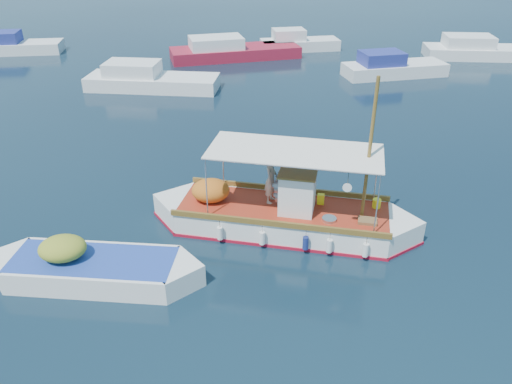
{
  "coord_description": "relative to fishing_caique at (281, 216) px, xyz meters",
  "views": [
    {
      "loc": [
        -2.18,
        -13.25,
        9.21
      ],
      "look_at": [
        -1.29,
        0.0,
        1.82
      ],
      "focal_mm": 35.0,
      "sensor_mm": 36.0,
      "label": 1
    }
  ],
  "objects": [
    {
      "name": "bg_boat_nw",
      "position": [
        -6.25,
        15.86,
        0.0
      ],
      "size": [
        8.12,
        3.72,
        1.8
      ],
      "rotation": [
        0.0,
        0.0,
        -0.17
      ],
      "color": "silver",
      "rests_on": "ground"
    },
    {
      "name": "bg_boat_far_w",
      "position": [
        -17.53,
        25.59,
        0.0
      ],
      "size": [
        6.68,
        2.7,
        1.8
      ],
      "rotation": [
        0.0,
        0.0,
        0.06
      ],
      "color": "silver",
      "rests_on": "ground"
    },
    {
      "name": "bg_boat_far_n",
      "position": [
        4.07,
        25.1,
        0.0
      ],
      "size": [
        6.16,
        2.61,
        1.8
      ],
      "rotation": [
        0.0,
        0.0,
        0.1
      ],
      "color": "silver",
      "rests_on": "ground"
    },
    {
      "name": "bg_boat_n",
      "position": [
        -1.11,
        22.84,
        0.0
      ],
      "size": [
        9.68,
        4.51,
        1.8
      ],
      "rotation": [
        0.0,
        0.0,
        0.19
      ],
      "color": "maroon",
      "rests_on": "ground"
    },
    {
      "name": "ground",
      "position": [
        0.4,
        -0.69,
        -0.49
      ],
      "size": [
        160.0,
        160.0,
        0.0
      ],
      "primitive_type": "plane",
      "color": "black",
      "rests_on": "ground"
    },
    {
      "name": "dinghy",
      "position": [
        -5.69,
        -2.29,
        -0.16
      ],
      "size": [
        6.37,
        2.52,
        1.57
      ],
      "rotation": [
        0.0,
        0.0,
        -0.16
      ],
      "color": "white",
      "rests_on": "ground"
    },
    {
      "name": "bg_boat_ne",
      "position": [
        9.19,
        17.61,
        0.0
      ],
      "size": [
        6.89,
        3.2,
        1.8
      ],
      "rotation": [
        0.0,
        0.0,
        0.16
      ],
      "color": "silver",
      "rests_on": "ground"
    },
    {
      "name": "fishing_caique",
      "position": [
        0.0,
        0.0,
        0.0
      ],
      "size": [
        8.73,
        4.12,
        5.52
      ],
      "rotation": [
        0.0,
        0.0,
        -0.27
      ],
      "color": "white",
      "rests_on": "ground"
    },
    {
      "name": "bg_boat_e",
      "position": [
        17.11,
        21.76,
        0.0
      ],
      "size": [
        8.71,
        3.78,
        1.8
      ],
      "rotation": [
        0.0,
        0.0,
        -0.14
      ],
      "color": "silver",
      "rests_on": "ground"
    }
  ]
}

